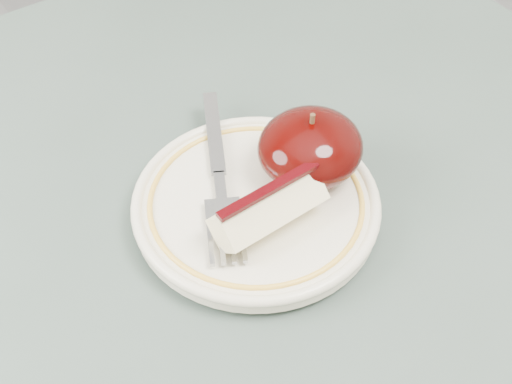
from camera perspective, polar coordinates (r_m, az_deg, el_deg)
table at (r=0.59m, az=-1.38°, el=-14.12°), size 0.90×0.90×0.75m
plate at (r=0.56m, az=-0.00°, el=-0.98°), size 0.19×0.19×0.02m
apple_half at (r=0.56m, az=4.36°, el=3.56°), size 0.08×0.08×0.06m
apple_wedge at (r=0.52m, az=1.02°, el=-1.29°), size 0.09×0.04×0.04m
fork at (r=0.57m, az=-2.98°, el=1.39°), size 0.11×0.18×0.00m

